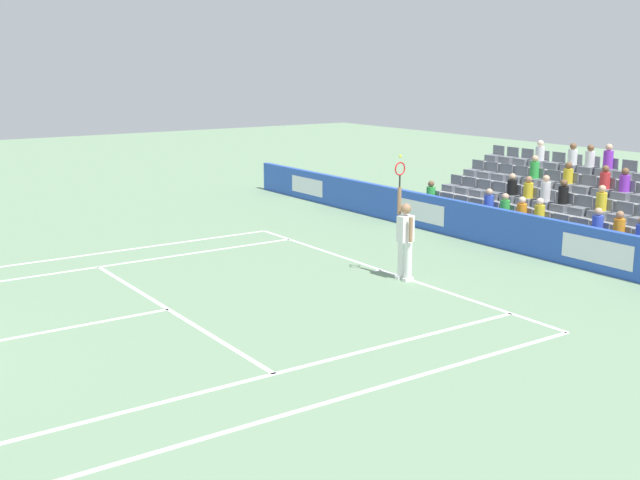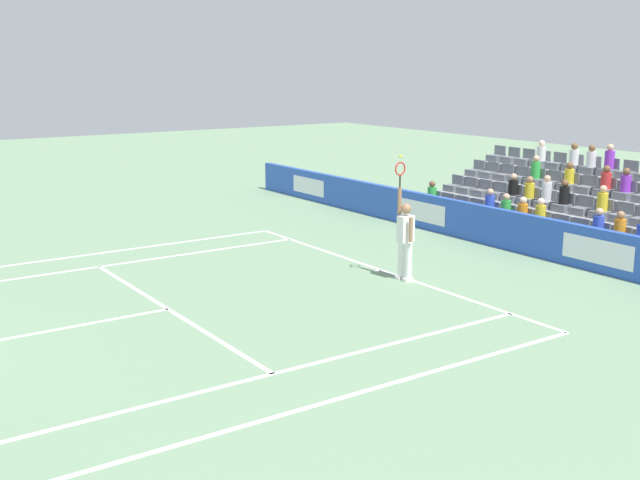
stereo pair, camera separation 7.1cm
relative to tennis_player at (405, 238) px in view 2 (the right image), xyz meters
The scene contains 11 objects.
line_baseline 1.41m from the tennis_player, ahead, with size 10.97×0.10×0.01m, color white.
line_service 5.56m from the tennis_player, 79.47° to the left, with size 8.23×0.10×0.01m, color white.
line_centre_service 8.69m from the tennis_player, 83.36° to the left, with size 0.10×6.40×0.01m, color white.
line_singles_sideline_left 7.82m from the tennis_player, 48.74° to the left, with size 0.10×11.89×0.01m, color white.
line_singles_sideline_right 6.68m from the tennis_player, 118.13° to the left, with size 0.10×11.89×0.01m, color white.
line_doubles_sideline_left 8.77m from the tennis_player, 41.96° to the left, with size 0.10×11.89×0.01m, color white.
line_doubles_sideline_right 7.42m from the tennis_player, 127.58° to the left, with size 0.10×11.89×0.01m, color white.
line_centre_mark 1.41m from the tennis_player, ahead, with size 0.10×0.20×0.01m, color white.
sponsor_barrier 4.40m from the tennis_player, 76.79° to the right, with size 24.69×0.22×1.05m.
tennis_player is the anchor object (origin of this frame).
stadium_stand 7.26m from the tennis_player, 82.20° to the right, with size 8.68×3.80×2.60m.
Camera 2 is at (-14.28, -0.38, 4.83)m, focal length 44.19 mm.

